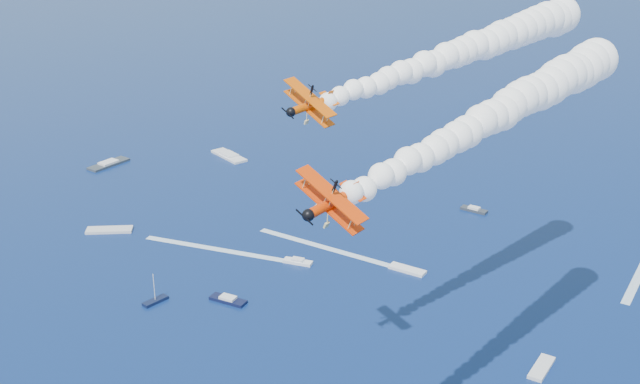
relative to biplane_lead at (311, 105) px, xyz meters
name	(u,v)px	position (x,y,z in m)	size (l,w,h in m)	color
biplane_lead	(311,105)	(0.00, 0.00, 0.00)	(8.51, 9.54, 5.75)	#D54D04
biplane_trail	(332,203)	(-7.70, -28.41, -2.32)	(8.43, 9.46, 5.70)	red
smoke_trail_lead	(460,52)	(30.49, 12.37, 2.53)	(62.31, 29.38, 11.95)	white
smoke_trail_trail	(495,115)	(21.59, -13.42, 0.21)	(60.13, 34.13, 11.95)	white
spectator_boats	(156,257)	(-13.98, 74.29, -57.52)	(226.17, 162.86, 0.70)	white
boat_wakes	(389,255)	(40.13, 56.73, -57.84)	(123.57, 71.28, 0.04)	white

